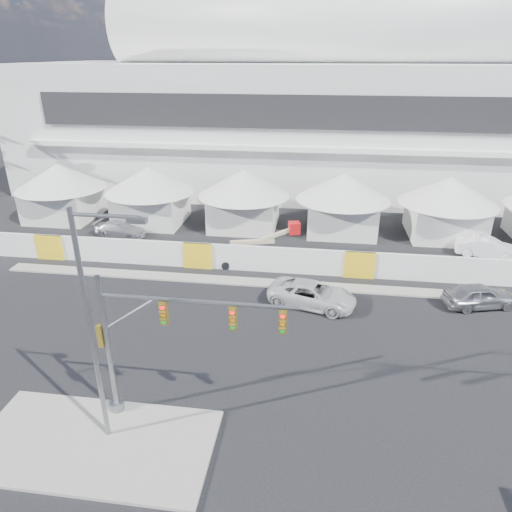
# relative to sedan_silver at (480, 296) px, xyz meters

# --- Properties ---
(ground) EXTENTS (160.00, 160.00, 0.00)m
(ground) POSITION_rel_sedan_silver_xyz_m (-13.40, -11.22, -0.78)
(ground) COLOR black
(ground) RESTS_ON ground
(median_island) EXTENTS (10.00, 5.00, 0.15)m
(median_island) POSITION_rel_sedan_silver_xyz_m (-19.40, -14.22, -0.71)
(median_island) COLOR gray
(median_island) RESTS_ON ground
(stadium) EXTENTS (80.00, 24.80, 21.98)m
(stadium) POSITION_rel_sedan_silver_xyz_m (-4.70, 30.28, 8.67)
(stadium) COLOR silver
(stadium) RESTS_ON ground
(tent_row) EXTENTS (53.40, 8.40, 5.40)m
(tent_row) POSITION_rel_sedan_silver_xyz_m (-12.90, 12.78, 2.37)
(tent_row) COLOR silver
(tent_row) RESTS_ON ground
(hoarding_fence) EXTENTS (70.00, 0.25, 2.00)m
(hoarding_fence) POSITION_rel_sedan_silver_xyz_m (-7.40, 3.28, 0.22)
(hoarding_fence) COLOR white
(hoarding_fence) RESTS_ON ground
(sedan_silver) EXTENTS (2.94, 4.90, 1.56)m
(sedan_silver) POSITION_rel_sedan_silver_xyz_m (0.00, 0.00, 0.00)
(sedan_silver) COLOR #9C9CA0
(sedan_silver) RESTS_ON ground
(pickup_curb) EXTENTS (3.87, 6.10, 1.57)m
(pickup_curb) POSITION_rel_sedan_silver_xyz_m (-10.67, -1.30, 0.00)
(pickup_curb) COLOR silver
(pickup_curb) RESTS_ON ground
(lot_car_a) EXTENTS (2.77, 5.09, 1.59)m
(lot_car_a) POSITION_rel_sedan_silver_xyz_m (3.05, 8.36, 0.01)
(lot_car_a) COLOR white
(lot_car_a) RESTS_ON ground
(lot_car_c) EXTENTS (2.42, 4.79, 1.33)m
(lot_car_c) POSITION_rel_sedan_silver_xyz_m (-27.95, 8.64, -0.11)
(lot_car_c) COLOR silver
(lot_car_c) RESTS_ON ground
(traffic_mast) EXTENTS (8.45, 0.66, 6.79)m
(traffic_mast) POSITION_rel_sedan_silver_xyz_m (-17.35, -12.22, 3.14)
(traffic_mast) COLOR slate
(traffic_mast) RESTS_ON median_island
(streetlight_median) EXTENTS (2.79, 0.28, 10.10)m
(streetlight_median) POSITION_rel_sedan_silver_xyz_m (-18.73, -13.70, 5.17)
(streetlight_median) COLOR slate
(streetlight_median) RESTS_ON median_island
(boom_lift) EXTENTS (6.56, 2.25, 3.24)m
(boom_lift) POSITION_rel_sedan_silver_xyz_m (-15.85, 4.28, 0.09)
(boom_lift) COLOR red
(boom_lift) RESTS_ON ground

